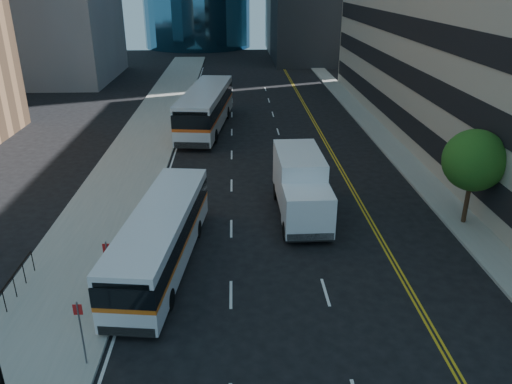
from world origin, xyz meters
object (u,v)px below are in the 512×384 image
Objects in this scene: street_tree at (474,160)px; box_truck at (301,186)px; bus_front at (162,236)px; bus_rear at (206,108)px.

street_tree reaches higher than box_truck.
box_truck is at bearing 42.74° from bus_front.
bus_rear is at bearing 107.83° from box_truck.
street_tree is at bearing 19.71° from bus_front.
street_tree is 24.24m from bus_rear.
bus_rear is at bearing 94.65° from bus_front.
bus_front is at bearing -145.13° from box_truck.
bus_rear is (-14.70, 19.19, -1.75)m from street_tree.
street_tree is at bearing -45.67° from bus_rear.
bus_front is at bearing -167.21° from street_tree.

